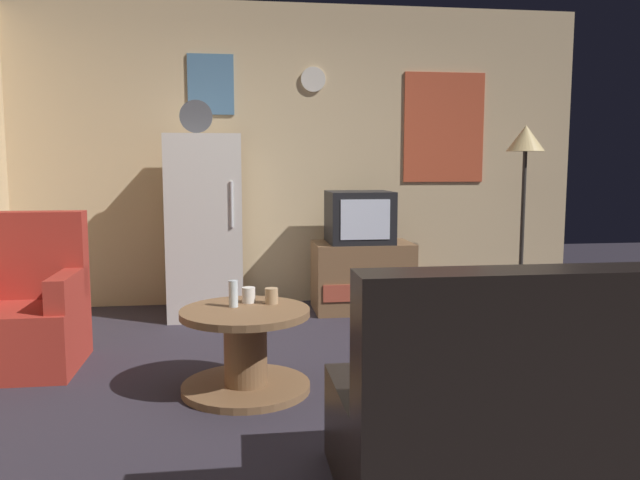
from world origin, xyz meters
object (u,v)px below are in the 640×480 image
at_px(mug_ceramic_tan, 272,296).
at_px(crt_tv, 359,217).
at_px(couch, 563,415).
at_px(armchair, 24,314).
at_px(mug_ceramic_white, 249,295).
at_px(coffee_table, 246,350).
at_px(wine_glass, 233,294).
at_px(tv_stand, 362,276).
at_px(fridge, 205,226).
at_px(standing_lamp, 525,153).

bearing_deg(mug_ceramic_tan, crt_tv, 63.60).
bearing_deg(couch, mug_ceramic_tan, 126.33).
bearing_deg(couch, armchair, 143.30).
bearing_deg(mug_ceramic_white, coffee_table, -98.65).
xyz_separation_m(crt_tv, coffee_table, (-1.01, -1.84, -0.58)).
bearing_deg(armchair, couch, -36.70).
distance_m(wine_glass, armchair, 1.42).
xyz_separation_m(tv_stand, mug_ceramic_white, (-1.01, -1.68, 0.22)).
xyz_separation_m(mug_ceramic_tan, couch, (1.03, -1.39, -0.20)).
relative_size(mug_ceramic_tan, couch, 0.05).
distance_m(fridge, coffee_table, 1.92).
xyz_separation_m(wine_glass, couch, (1.24, -1.34, -0.23)).
height_order(mug_ceramic_white, couch, couch).
relative_size(fridge, wine_glass, 11.80).
distance_m(armchair, couch, 3.17).
relative_size(fridge, standing_lamp, 1.11).
relative_size(standing_lamp, armchair, 1.66).
xyz_separation_m(wine_glass, mug_ceramic_white, (0.09, 0.10, -0.03)).
distance_m(coffee_table, mug_ceramic_tan, 0.34).
bearing_deg(armchair, mug_ceramic_white, -18.18).
distance_m(tv_stand, coffee_table, 2.11).
relative_size(wine_glass, mug_ceramic_tan, 1.67).
distance_m(tv_stand, standing_lamp, 1.73).
bearing_deg(coffee_table, crt_tv, 61.26).
relative_size(tv_stand, armchair, 0.88).
distance_m(mug_ceramic_white, mug_ceramic_tan, 0.14).
relative_size(wine_glass, mug_ceramic_white, 1.67).
relative_size(crt_tv, mug_ceramic_tan, 6.00).
bearing_deg(armchair, coffee_table, -24.34).
bearing_deg(armchair, fridge, 48.65).
relative_size(mug_ceramic_white, couch, 0.05).
bearing_deg(standing_lamp, armchair, -164.58).
xyz_separation_m(wine_glass, armchair, (-1.30, 0.55, -0.20)).
bearing_deg(fridge, coffee_table, -80.90).
height_order(fridge, crt_tv, fridge).
distance_m(crt_tv, armchair, 2.71).
bearing_deg(fridge, tv_stand, 0.57).
distance_m(standing_lamp, mug_ceramic_white, 2.92).
relative_size(armchair, couch, 0.56).
distance_m(coffee_table, mug_ceramic_white, 0.32).
bearing_deg(standing_lamp, crt_tv, 172.23).
height_order(coffee_table, wine_glass, wine_glass).
relative_size(fridge, coffee_table, 2.46).
height_order(standing_lamp, wine_glass, standing_lamp).
relative_size(fridge, couch, 1.04).
distance_m(wine_glass, mug_ceramic_tan, 0.23).
bearing_deg(mug_ceramic_white, armchair, 161.82).
relative_size(tv_stand, couch, 0.49).
relative_size(tv_stand, coffee_table, 1.17).
height_order(fridge, mug_ceramic_white, fridge).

